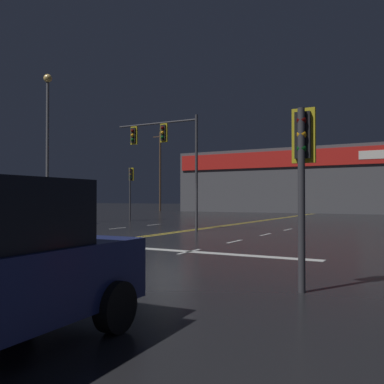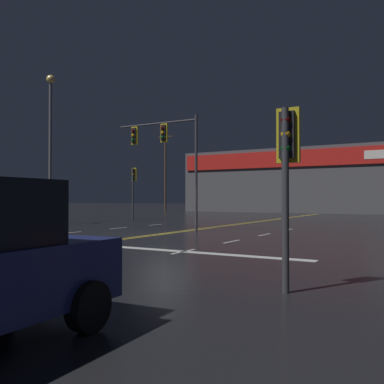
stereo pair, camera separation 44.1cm
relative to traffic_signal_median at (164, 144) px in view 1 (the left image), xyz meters
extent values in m
plane|color=black|center=(1.38, -1.96, -4.53)|extent=(200.00, 200.00, 0.00)
cube|color=gold|center=(1.23, -1.96, -4.53)|extent=(0.12, 60.00, 0.01)
cube|color=gold|center=(1.53, -1.96, -4.53)|extent=(0.12, 60.00, 0.01)
cube|color=silver|center=(-2.92, -7.36, -4.53)|extent=(0.12, 1.40, 0.01)
cube|color=silver|center=(-2.92, -3.76, -4.53)|extent=(0.12, 1.40, 0.01)
cube|color=silver|center=(-2.92, -0.16, -4.53)|extent=(0.12, 1.40, 0.01)
cube|color=silver|center=(-2.92, 3.44, -4.53)|extent=(0.12, 1.40, 0.01)
cube|color=silver|center=(5.67, -7.36, -4.53)|extent=(0.12, 1.40, 0.01)
cube|color=silver|center=(5.67, -3.76, -4.53)|extent=(0.12, 1.40, 0.01)
cube|color=silver|center=(5.67, -0.16, -4.53)|extent=(0.12, 1.40, 0.01)
cube|color=silver|center=(5.67, 3.44, -4.53)|extent=(0.12, 1.40, 0.01)
cube|color=silver|center=(5.67, -7.36, -4.53)|extent=(8.24, 0.40, 0.01)
cylinder|color=#38383D|center=(1.96, 0.01, -1.57)|extent=(0.14, 0.14, 5.92)
cylinder|color=#38383D|center=(-0.48, 0.01, 1.14)|extent=(4.88, 0.10, 0.10)
cube|color=black|center=(0.01, 0.01, 0.60)|extent=(0.28, 0.24, 0.84)
cube|color=gold|center=(0.01, 0.01, 0.60)|extent=(0.42, 0.08, 0.99)
sphere|color=#500705|center=(0.01, -0.15, 0.85)|extent=(0.17, 0.17, 0.17)
sphere|color=orange|center=(0.01, -0.15, 0.60)|extent=(0.17, 0.17, 0.17)
sphere|color=#084513|center=(0.01, -0.15, 0.35)|extent=(0.17, 0.17, 0.17)
cube|color=black|center=(-1.94, 0.01, 0.60)|extent=(0.28, 0.24, 0.84)
cube|color=gold|center=(-1.94, 0.01, 0.60)|extent=(0.42, 0.08, 0.99)
sphere|color=#500705|center=(-1.94, -0.15, 0.85)|extent=(0.17, 0.17, 0.17)
sphere|color=orange|center=(-1.94, -0.15, 0.60)|extent=(0.17, 0.17, 0.17)
sphere|color=#084513|center=(-1.94, -0.15, 0.35)|extent=(0.17, 0.17, 0.17)
cylinder|color=#38383D|center=(10.24, -11.47, -2.90)|extent=(0.13, 0.13, 3.27)
cube|color=black|center=(10.24, -11.29, -1.74)|extent=(0.28, 0.24, 0.84)
cube|color=gold|center=(10.24, -11.29, -1.74)|extent=(0.42, 0.08, 0.99)
sphere|color=#500705|center=(10.24, -11.45, -1.48)|extent=(0.17, 0.17, 0.17)
sphere|color=orange|center=(10.24, -11.45, -1.74)|extent=(0.17, 0.17, 0.17)
sphere|color=#084513|center=(10.24, -11.45, -1.99)|extent=(0.17, 0.17, 0.17)
cylinder|color=#38383D|center=(-7.69, 7.26, -2.54)|extent=(0.13, 0.13, 3.99)
cube|color=black|center=(-7.69, 7.44, -1.01)|extent=(0.28, 0.24, 0.84)
cube|color=gold|center=(-7.69, 7.44, -1.01)|extent=(0.42, 0.08, 0.99)
sphere|color=#500705|center=(-7.69, 7.28, -0.76)|extent=(0.17, 0.17, 0.17)
sphere|color=orange|center=(-7.69, 7.28, -1.01)|extent=(0.17, 0.17, 0.17)
sphere|color=#084513|center=(-7.69, 7.28, -1.26)|extent=(0.17, 0.17, 0.17)
cylinder|color=#59595E|center=(-10.16, 1.39, 0.26)|extent=(0.20, 0.20, 9.59)
sphere|color=#F4C666|center=(-10.16, 1.39, 5.23)|extent=(0.56, 0.56, 0.56)
cylinder|color=black|center=(7.00, -14.93, -4.21)|extent=(0.25, 0.65, 0.64)
cylinder|color=black|center=(8.80, -14.84, -4.21)|extent=(0.25, 0.65, 0.64)
cube|color=#4C4C51|center=(1.38, 34.21, -0.76)|extent=(34.95, 10.00, 7.56)
cube|color=red|center=(1.38, 29.11, 1.70)|extent=(34.26, 0.20, 1.89)
cube|color=white|center=(7.49, 29.06, 1.70)|extent=(3.20, 0.16, 0.90)
cylinder|color=#4C3828|center=(-19.16, 29.06, 0.76)|extent=(0.26, 0.26, 10.59)
cube|color=#4C3828|center=(-19.16, 29.06, 5.45)|extent=(2.20, 0.12, 0.12)
camera|label=1|loc=(12.18, -19.03, -2.87)|focal=40.00mm
camera|label=2|loc=(12.56, -18.81, -2.87)|focal=40.00mm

